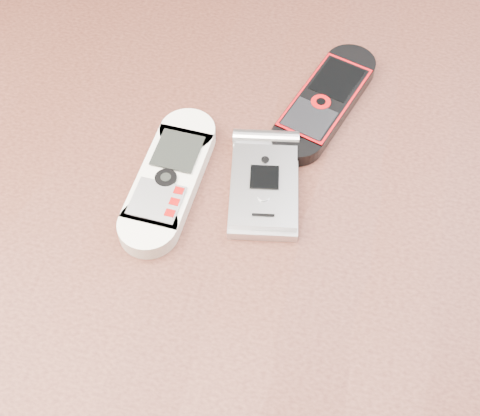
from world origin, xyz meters
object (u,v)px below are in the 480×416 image
(nokia_black_red, at_px, (325,101))
(nokia_white, at_px, (169,179))
(table, at_px, (235,276))
(motorola_razr, at_px, (264,185))

(nokia_black_red, bearing_deg, nokia_white, -116.27)
(table, height_order, nokia_black_red, nokia_black_red)
(table, relative_size, motorola_razr, 11.12)
(nokia_black_red, relative_size, motorola_razr, 1.39)
(nokia_white, distance_m, nokia_black_red, 0.16)
(table, relative_size, nokia_black_red, 7.98)
(table, relative_size, nokia_white, 8.20)
(nokia_black_red, distance_m, motorola_razr, 0.11)
(table, distance_m, motorola_razr, 0.12)
(table, bearing_deg, nokia_black_red, 67.87)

